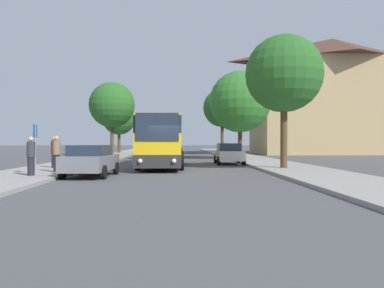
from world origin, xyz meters
name	(u,v)px	position (x,y,z in m)	size (l,w,h in m)	color
ground_plane	(173,173)	(0.00, 0.00, 0.00)	(300.00, 300.00, 0.00)	#4C4C4F
sidewalk_left	(41,172)	(-7.00, 0.00, 0.07)	(4.00, 120.00, 0.15)	gray
sidewalk_right	(302,171)	(7.00, 0.00, 0.07)	(4.00, 120.00, 0.15)	gray
building_right_background	(332,96)	(21.26, 29.77, 7.82)	(20.46, 10.99, 15.64)	tan
bus_front	(163,141)	(-0.74, 5.06, 1.71)	(2.90, 11.63, 3.18)	#2D2D2D
bus_middle	(168,139)	(-0.68, 18.10, 1.89)	(2.95, 10.28, 3.55)	#238942
bus_rear	(170,141)	(-0.68, 31.60, 1.71)	(2.95, 11.89, 3.18)	silver
parked_car_left_curb	(91,160)	(-3.88, -2.13, 0.78)	(2.22, 4.13, 1.50)	slate
parked_car_right_near	(229,153)	(4.05, 7.36, 0.79)	(2.01, 3.92, 1.54)	silver
bus_stop_sign	(35,143)	(-6.39, -2.39, 1.62)	(0.08, 0.45, 2.36)	gray
pedestrian_waiting_near	(57,154)	(-5.81, -1.11, 1.07)	(0.36, 0.36, 1.81)	#23232D
pedestrian_waiting_far	(54,152)	(-6.94, 2.02, 1.07)	(0.36, 0.36, 1.81)	#23232D
pedestrian_walking_back	(31,156)	(-6.31, -3.10, 1.03)	(0.36, 0.36, 1.74)	#23232D
tree_left_near	(112,105)	(-7.13, 22.65, 5.81)	(5.15, 5.15, 8.26)	#513D23
tree_left_far	(119,119)	(-7.86, 32.49, 4.87)	(4.53, 4.53, 7.01)	#513D23
tree_right_near	(222,108)	(6.06, 27.95, 6.01)	(4.93, 4.93, 8.34)	#513D23
tree_right_mid	(284,74)	(6.43, 1.43, 5.59)	(4.49, 4.49, 7.71)	#513D23
tree_right_far	(240,102)	(6.18, 15.06, 5.43)	(5.81, 5.81, 8.19)	#47331E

